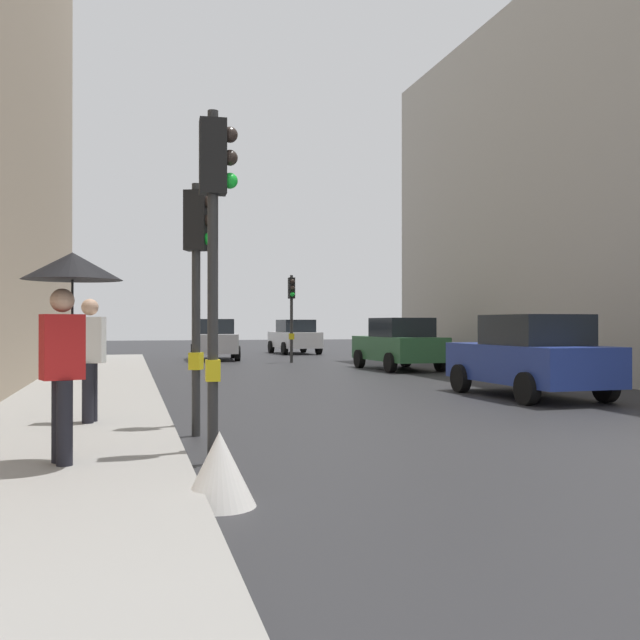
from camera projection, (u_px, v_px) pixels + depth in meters
The scene contains 12 objects.
ground_plane at pixel (628, 447), 9.21m from camera, with size 120.00×120.00×0.00m, color #28282B.
sidewalk_kerb at pixel (83, 405), 13.22m from camera, with size 2.85×40.00×0.16m, color gray.
traffic_light_near_left at pixel (215, 221), 8.11m from camera, with size 0.44×0.25×3.97m.
traffic_light_near_right at pixel (198, 262), 10.10m from camera, with size 0.45×0.34×3.54m.
traffic_light_far_median at pixel (292, 302), 28.90m from camera, with size 0.24×0.43×3.51m.
car_silver_hatchback at pixel (214, 339), 31.38m from camera, with size 2.27×4.33×1.76m.
car_white_compact at pixel (295, 337), 37.58m from camera, with size 2.21×4.30×1.76m.
car_green_estate at pixel (399, 344), 24.59m from camera, with size 2.22×4.30×1.76m.
car_blue_van at pixel (530, 356), 15.40m from camera, with size 2.12×4.25×1.76m.
pedestrian_with_umbrella at pixel (69, 297), 7.32m from camera, with size 1.00×1.00×2.14m.
pedestrian_with_black_backpack at pixel (87, 352), 10.34m from camera, with size 0.65×0.41×1.77m.
warning_sign_triangle at pixel (219, 469), 6.21m from camera, with size 0.64×0.64×0.65m, color silver.
Camera 1 is at (-6.17, -7.90, 1.58)m, focal length 40.58 mm.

